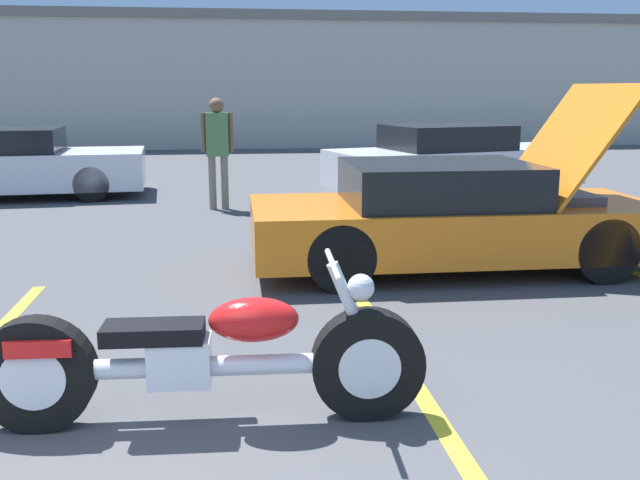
{
  "coord_description": "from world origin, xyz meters",
  "views": [
    {
      "loc": [
        1.07,
        -2.2,
        1.95
      ],
      "look_at": [
        1.76,
        3.16,
        0.8
      ],
      "focal_mm": 40.0,
      "sensor_mm": 36.0,
      "label": 1
    }
  ],
  "objects_px": {
    "parked_car_right_row": "(453,161)",
    "motorcycle": "(204,358)",
    "spectator_midground": "(217,143)",
    "show_car_hood_open": "(454,216)",
    "parked_car_mid_row": "(10,165)"
  },
  "relations": [
    {
      "from": "parked_car_right_row",
      "to": "motorcycle",
      "type": "bearing_deg",
      "value": -130.59
    },
    {
      "from": "show_car_hood_open",
      "to": "spectator_midground",
      "type": "distance_m",
      "value": 5.03
    },
    {
      "from": "parked_car_mid_row",
      "to": "parked_car_right_row",
      "type": "xyz_separation_m",
      "value": [
        8.09,
        -0.6,
        0.02
      ]
    },
    {
      "from": "parked_car_mid_row",
      "to": "parked_car_right_row",
      "type": "bearing_deg",
      "value": -8.98
    },
    {
      "from": "show_car_hood_open",
      "to": "parked_car_mid_row",
      "type": "height_order",
      "value": "show_car_hood_open"
    },
    {
      "from": "parked_car_mid_row",
      "to": "spectator_midground",
      "type": "distance_m",
      "value": 4.19
    },
    {
      "from": "motorcycle",
      "to": "show_car_hood_open",
      "type": "bearing_deg",
      "value": 55.5
    },
    {
      "from": "show_car_hood_open",
      "to": "spectator_midground",
      "type": "xyz_separation_m",
      "value": [
        -2.61,
        4.27,
        0.5
      ]
    },
    {
      "from": "show_car_hood_open",
      "to": "parked_car_mid_row",
      "type": "xyz_separation_m",
      "value": [
        -6.36,
        6.07,
        0.02
      ]
    },
    {
      "from": "parked_car_mid_row",
      "to": "spectator_midground",
      "type": "xyz_separation_m",
      "value": [
        3.76,
        -1.8,
        0.49
      ]
    },
    {
      "from": "motorcycle",
      "to": "spectator_midground",
      "type": "distance_m",
      "value": 7.74
    },
    {
      "from": "motorcycle",
      "to": "spectator_midground",
      "type": "relative_size",
      "value": 1.45
    },
    {
      "from": "parked_car_right_row",
      "to": "spectator_midground",
      "type": "bearing_deg",
      "value": -179.16
    },
    {
      "from": "parked_car_right_row",
      "to": "spectator_midground",
      "type": "xyz_separation_m",
      "value": [
        -4.33,
        -1.2,
        0.47
      ]
    },
    {
      "from": "show_car_hood_open",
      "to": "parked_car_mid_row",
      "type": "distance_m",
      "value": 8.79
    }
  ]
}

